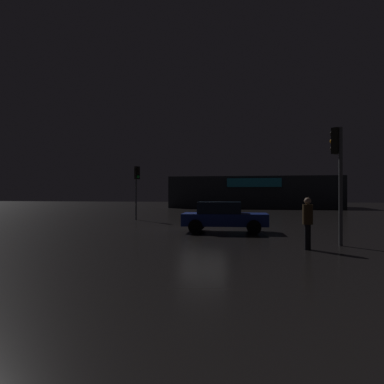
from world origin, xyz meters
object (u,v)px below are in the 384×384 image
at_px(store_building, 255,192).
at_px(pedestrian, 308,219).
at_px(traffic_signal_main, 338,160).
at_px(traffic_signal_opposite, 137,179).
at_px(car_far, 223,216).

relative_size(store_building, pedestrian, 12.44).
relative_size(traffic_signal_main, traffic_signal_opposite, 1.13).
bearing_deg(traffic_signal_main, car_far, 139.63).
bearing_deg(pedestrian, traffic_signal_main, 45.76).
height_order(store_building, car_far, store_building).
relative_size(car_far, pedestrian, 2.39).
distance_m(store_building, traffic_signal_main, 37.26).
xyz_separation_m(traffic_signal_opposite, car_far, (6.80, -7.22, -2.10)).
bearing_deg(car_far, traffic_signal_opposite, 133.26).
height_order(store_building, traffic_signal_main, traffic_signal_main).
bearing_deg(car_far, store_building, 88.16).
bearing_deg(store_building, traffic_signal_main, -84.72).
xyz_separation_m(traffic_signal_main, pedestrian, (-1.20, -1.23, -2.05)).
bearing_deg(traffic_signal_main, pedestrian, -134.24).
height_order(traffic_signal_main, pedestrian, traffic_signal_main).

